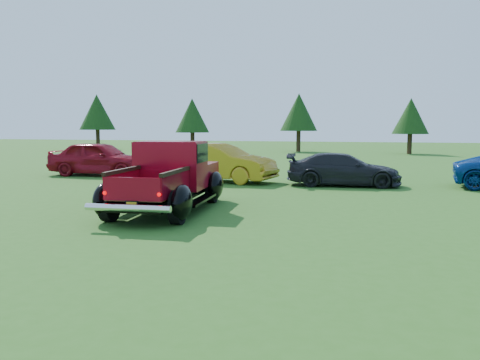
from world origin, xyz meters
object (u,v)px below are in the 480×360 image
Objects in this scene: tree_far_west at (97,112)px; tree_west at (192,116)px; pickup_truck at (171,177)px; show_car_red at (100,158)px; show_car_grey at (343,169)px; tree_mid_right at (411,116)px; show_car_yellow at (219,163)px; tree_mid_left at (299,112)px.

tree_west is (10.00, -1.00, -0.41)m from tree_far_west.
tree_far_west is 1.06× the size of pickup_truck.
show_car_grey is (10.53, -0.82, -0.17)m from show_car_red.
tree_west is 1.05× the size of tree_mid_right.
show_car_yellow is 4.77m from show_car_grey.
tree_mid_left is at bearing -16.85° from show_car_red.
tree_west is at bearing -5.71° from tree_far_west.
show_car_grey is (24.03, -22.06, -2.93)m from tree_far_west.
tree_west is 1.03× the size of show_car_yellow.
tree_far_west reaches higher than tree_mid_left.
tree_mid_right is 0.90× the size of pickup_truck.
pickup_truck is (19.96, -28.19, -2.68)m from tree_far_west.
show_car_grey is at bearing -100.19° from tree_mid_right.
tree_mid_right reaches higher than show_car_grey.
tree_far_west reaches higher than pickup_truck.
tree_mid_left is 23.77m from show_car_grey.
tree_west is at bearing 105.62° from pickup_truck.
tree_mid_left is 1.23× the size of show_car_grey.
show_car_red is 0.99× the size of show_car_yellow.
tree_mid_left is (9.00, 2.00, 0.27)m from tree_west.
tree_far_west is 1.18× the size of tree_mid_right.
tree_mid_left reaches higher than show_car_grey.
tree_mid_right is at bearing 69.58° from pickup_truck.
tree_mid_right reaches higher than show_car_yellow.
show_car_grey is (4.76, -0.05, -0.15)m from show_car_yellow.
tree_far_west is 34.65m from pickup_truck.
tree_west reaches higher than tree_mid_right.
tree_mid_left is at bearing 173.66° from tree_mid_right.
pickup_truck reaches higher than show_car_yellow.
tree_mid_right reaches higher than show_car_red.
tree_far_west is at bearing 180.00° from tree_mid_right.
tree_mid_left is at bearing 87.38° from pickup_truck.
pickup_truck is 1.09× the size of show_car_yellow.
tree_mid_right is 0.99× the size of show_car_red.
show_car_grey is (5.03, -23.06, -2.79)m from tree_mid_left.
tree_far_west reaches higher than show_car_yellow.
tree_mid_right is at bearing -37.28° from show_car_red.
pickup_truck reaches higher than show_car_grey.
tree_mid_right is at bearing -0.00° from tree_far_west.
tree_mid_left is 9.06m from tree_mid_right.
show_car_grey is at bearing -77.69° from tree_mid_left.
tree_west is 1.13× the size of show_car_grey.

